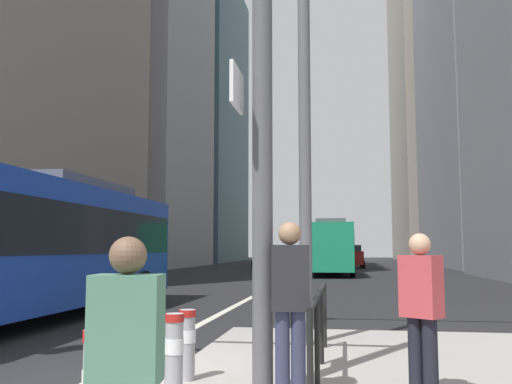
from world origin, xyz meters
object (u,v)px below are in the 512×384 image
Objects in this scene: pedestrian_waiting at (422,307)px; pedestrian_far at (126,366)px; traffic_signal_gantry at (107,37)px; car_receding_near at (352,256)px; city_bus_blue_oncoming at (33,240)px; city_bus_red_receding at (331,246)px; car_receding_far at (338,255)px; street_lamp_post at (304,28)px; car_oncoming_mid at (266,257)px; bollard_right at (174,352)px; pedestrian_walking at (290,298)px; bollard_back at (187,341)px.

pedestrian_far is at bearing -123.68° from pedestrian_waiting.
car_receding_near is at bearing 85.61° from traffic_signal_gantry.
city_bus_red_receding is (6.15, 24.49, -0.00)m from city_bus_blue_oncoming.
car_receding_far is (6.45, 43.01, -0.85)m from city_bus_blue_oncoming.
street_lamp_post is (6.38, -2.88, 3.45)m from city_bus_blue_oncoming.
car_oncoming_mid is 5.31× the size of bollard_right.
city_bus_red_receding is 6.75× the size of pedestrian_waiting.
car_oncoming_mid is 10.75m from car_receding_far.
city_bus_blue_oncoming is at bearing 129.90° from bollard_right.
car_receding_near reaches higher than pedestrian_walking.
pedestrian_far is at bearing -90.72° from car_receding_far.
bollard_right is (4.63, -40.28, -0.37)m from car_oncoming_mid.
street_lamp_post is 5.24m from pedestrian_walking.
traffic_signal_gantry reaches higher than city_bus_blue_oncoming.
city_bus_blue_oncoming is at bearing 142.48° from pedestrian_waiting.
traffic_signal_gantry is at bearing 116.80° from pedestrian_far.
pedestrian_far is (-0.64, -2.79, -0.13)m from pedestrian_walking.
city_bus_blue_oncoming reaches higher than pedestrian_waiting.
pedestrian_walking is (0.05, -3.21, -4.15)m from street_lamp_post.
street_lamp_post reaches higher than pedestrian_far.
car_receding_near is 43.17m from traffic_signal_gantry.
city_bus_blue_oncoming reaches higher than car_receding_near.
car_oncoming_mid is 2.54× the size of pedestrian_walking.
street_lamp_post is at bearing 113.92° from pedestrian_waiting.
city_bus_red_receding is 33.37m from pedestrian_far.
pedestrian_walking reaches higher than pedestrian_waiting.
car_receding_near is 0.55× the size of street_lamp_post.
pedestrian_waiting is 3.51m from pedestrian_far.
car_receding_near is 2.84× the size of pedestrian_far.
bollard_right is (-2.32, -43.32, -0.37)m from car_receding_near.
car_oncoming_mid is 40.53m from pedestrian_waiting.
city_bus_red_receding is 18.55m from car_receding_far.
pedestrian_far is (5.14, -42.82, 0.02)m from car_oncoming_mid.
bollard_back is at bearing -91.83° from city_bus_red_receding.
car_receding_far is 2.34× the size of pedestrian_walking.
car_oncoming_mid is at bearing 100.07° from pedestrian_waiting.
bollard_right is 1.07× the size of bollard_back.
city_bus_red_receding is 30.58m from pedestrian_walking.
pedestrian_walking reaches higher than bollard_right.
city_bus_red_receding is at bearing 90.49° from street_lamp_post.
traffic_signal_gantry is 3.61m from bollard_right.
car_oncoming_mid is (-5.49, 9.46, -0.85)m from city_bus_red_receding.
street_lamp_post is at bearing 84.44° from pedestrian_far.
city_bus_red_receding reaches higher than pedestrian_walking.
street_lamp_post is 5.91m from bollard_right.
car_receding_near reaches higher than bollard_right.
car_oncoming_mid is 1.08× the size of car_receding_far.
car_receding_far is at bearing 57.41° from car_oncoming_mid.
pedestrian_waiting is at bearing -79.93° from car_oncoming_mid.
street_lamp_post is at bearing -89.51° from city_bus_red_receding.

